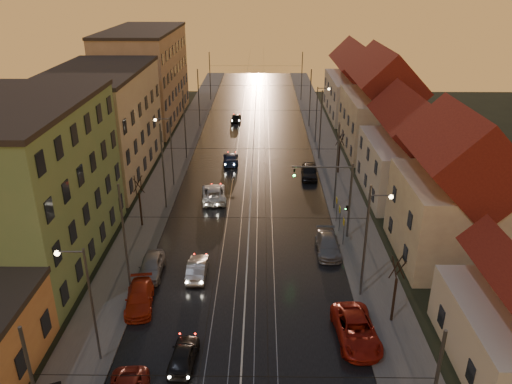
{
  "coord_description": "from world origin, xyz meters",
  "views": [
    {
      "loc": [
        1.18,
        -22.16,
        22.1
      ],
      "look_at": [
        0.64,
        22.29,
        2.64
      ],
      "focal_mm": 35.0,
      "sensor_mm": 36.0,
      "label": 1
    }
  ],
  "objects_px": {
    "street_lamp_1": "(370,232)",
    "street_lamp_0": "(85,295)",
    "parked_left_2": "(139,298)",
    "parked_right_2": "(309,171)",
    "driving_car_4": "(236,118)",
    "parked_left_3": "(151,266)",
    "street_lamp_2": "(168,145)",
    "parked_right_1": "(328,245)",
    "street_lamp_3": "(319,109)",
    "driving_car_1": "(197,268)",
    "parked_right_0": "(356,330)",
    "driving_car_2": "(214,193)",
    "traffic_light_mast": "(339,192)",
    "driving_car_3": "(231,158)",
    "driving_car_0": "(183,355)"
  },
  "relations": [
    {
      "from": "street_lamp_1",
      "to": "driving_car_3",
      "type": "xyz_separation_m",
      "value": [
        -11.86,
        27.39,
        -4.22
      ]
    },
    {
      "from": "street_lamp_0",
      "to": "street_lamp_3",
      "type": "height_order",
      "value": "same"
    },
    {
      "from": "driving_car_2",
      "to": "parked_right_1",
      "type": "relative_size",
      "value": 1.12
    },
    {
      "from": "driving_car_2",
      "to": "parked_left_3",
      "type": "bearing_deg",
      "value": 69.2
    },
    {
      "from": "driving_car_0",
      "to": "driving_car_4",
      "type": "height_order",
      "value": "driving_car_4"
    },
    {
      "from": "street_lamp_0",
      "to": "parked_right_0",
      "type": "xyz_separation_m",
      "value": [
        16.51,
        2.15,
        -4.12
      ]
    },
    {
      "from": "driving_car_4",
      "to": "parked_left_2",
      "type": "bearing_deg",
      "value": 86.89
    },
    {
      "from": "street_lamp_1",
      "to": "parked_right_1",
      "type": "bearing_deg",
      "value": 111.85
    },
    {
      "from": "driving_car_2",
      "to": "parked_left_3",
      "type": "distance_m",
      "value": 14.87
    },
    {
      "from": "driving_car_3",
      "to": "parked_right_2",
      "type": "height_order",
      "value": "parked_right_2"
    },
    {
      "from": "street_lamp_3",
      "to": "parked_left_3",
      "type": "distance_m",
      "value": 38.29
    },
    {
      "from": "street_lamp_2",
      "to": "parked_left_2",
      "type": "distance_m",
      "value": 22.85
    },
    {
      "from": "parked_left_2",
      "to": "parked_right_2",
      "type": "distance_m",
      "value": 28.91
    },
    {
      "from": "driving_car_3",
      "to": "driving_car_4",
      "type": "relative_size",
      "value": 1.19
    },
    {
      "from": "parked_left_2",
      "to": "driving_car_2",
      "type": "bearing_deg",
      "value": 70.92
    },
    {
      "from": "driving_car_2",
      "to": "parked_left_2",
      "type": "distance_m",
      "value": 18.96
    },
    {
      "from": "street_lamp_0",
      "to": "parked_left_3",
      "type": "height_order",
      "value": "street_lamp_0"
    },
    {
      "from": "driving_car_4",
      "to": "parked_left_2",
      "type": "xyz_separation_m",
      "value": [
        -4.58,
        -49.46,
        0.02
      ]
    },
    {
      "from": "traffic_light_mast",
      "to": "parked_left_3",
      "type": "distance_m",
      "value": 17.22
    },
    {
      "from": "driving_car_0",
      "to": "parked_right_1",
      "type": "xyz_separation_m",
      "value": [
        10.5,
        13.66,
        0.05
      ]
    },
    {
      "from": "street_lamp_1",
      "to": "street_lamp_0",
      "type": "bearing_deg",
      "value": -156.28
    },
    {
      "from": "street_lamp_2",
      "to": "parked_right_0",
      "type": "distance_m",
      "value": 30.95
    },
    {
      "from": "street_lamp_0",
      "to": "parked_left_2",
      "type": "relative_size",
      "value": 1.72
    },
    {
      "from": "parked_left_2",
      "to": "parked_left_3",
      "type": "distance_m",
      "value": 4.19
    },
    {
      "from": "street_lamp_1",
      "to": "driving_car_2",
      "type": "bearing_deg",
      "value": 128.73
    },
    {
      "from": "street_lamp_0",
      "to": "street_lamp_1",
      "type": "height_order",
      "value": "same"
    },
    {
      "from": "parked_right_2",
      "to": "parked_left_2",
      "type": "bearing_deg",
      "value": -116.76
    },
    {
      "from": "street_lamp_3",
      "to": "parked_left_3",
      "type": "bearing_deg",
      "value": -116.03
    },
    {
      "from": "traffic_light_mast",
      "to": "driving_car_4",
      "type": "relative_size",
      "value": 1.86
    },
    {
      "from": "driving_car_0",
      "to": "parked_right_1",
      "type": "bearing_deg",
      "value": -123.96
    },
    {
      "from": "traffic_light_mast",
      "to": "parked_right_0",
      "type": "height_order",
      "value": "traffic_light_mast"
    },
    {
      "from": "street_lamp_2",
      "to": "driving_car_3",
      "type": "xyz_separation_m",
      "value": [
        6.35,
        7.39,
        -4.22
      ]
    },
    {
      "from": "street_lamp_1",
      "to": "driving_car_0",
      "type": "height_order",
      "value": "street_lamp_1"
    },
    {
      "from": "street_lamp_3",
      "to": "parked_right_2",
      "type": "xyz_separation_m",
      "value": [
        -2.31,
        -13.33,
        -4.1
      ]
    },
    {
      "from": "parked_right_1",
      "to": "driving_car_0",
      "type": "bearing_deg",
      "value": -126.96
    },
    {
      "from": "street_lamp_3",
      "to": "parked_right_0",
      "type": "height_order",
      "value": "street_lamp_3"
    },
    {
      "from": "parked_left_3",
      "to": "parked_right_0",
      "type": "relative_size",
      "value": 0.8
    },
    {
      "from": "street_lamp_3",
      "to": "driving_car_1",
      "type": "height_order",
      "value": "street_lamp_3"
    },
    {
      "from": "driving_car_2",
      "to": "parked_right_0",
      "type": "relative_size",
      "value": 0.98
    },
    {
      "from": "street_lamp_0",
      "to": "parked_right_0",
      "type": "height_order",
      "value": "street_lamp_0"
    },
    {
      "from": "street_lamp_2",
      "to": "traffic_light_mast",
      "type": "relative_size",
      "value": 1.11
    },
    {
      "from": "street_lamp_1",
      "to": "driving_car_4",
      "type": "height_order",
      "value": "street_lamp_1"
    },
    {
      "from": "driving_car_1",
      "to": "driving_car_3",
      "type": "height_order",
      "value": "driving_car_1"
    },
    {
      "from": "parked_right_0",
      "to": "parked_right_2",
      "type": "xyz_separation_m",
      "value": [
        -0.61,
        28.52,
        0.02
      ]
    },
    {
      "from": "driving_car_0",
      "to": "parked_right_2",
      "type": "bearing_deg",
      "value": -104.97
    },
    {
      "from": "street_lamp_3",
      "to": "parked_left_2",
      "type": "bearing_deg",
      "value": -113.51
    },
    {
      "from": "street_lamp_2",
      "to": "parked_right_1",
      "type": "xyz_separation_m",
      "value": [
        16.03,
        -14.56,
        -4.19
      ]
    },
    {
      "from": "parked_right_0",
      "to": "driving_car_4",
      "type": "bearing_deg",
      "value": 97.39
    },
    {
      "from": "driving_car_3",
      "to": "street_lamp_2",
      "type": "bearing_deg",
      "value": 45.6
    },
    {
      "from": "street_lamp_2",
      "to": "driving_car_2",
      "type": "bearing_deg",
      "value": -36.11
    }
  ]
}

